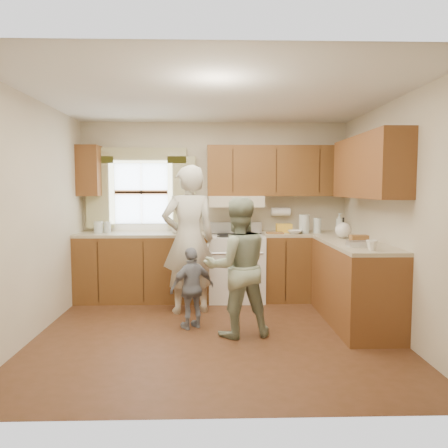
{
  "coord_description": "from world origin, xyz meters",
  "views": [
    {
      "loc": [
        -0.04,
        -4.59,
        1.57
      ],
      "look_at": [
        0.1,
        0.4,
        1.15
      ],
      "focal_mm": 35.0,
      "sensor_mm": 36.0,
      "label": 1
    }
  ],
  "objects_px": {
    "stove": "(236,266)",
    "child": "(192,288)",
    "woman_left": "(189,239)",
    "woman_right": "(237,267)"
  },
  "relations": [
    {
      "from": "stove",
      "to": "child",
      "type": "height_order",
      "value": "stove"
    },
    {
      "from": "stove",
      "to": "woman_left",
      "type": "height_order",
      "value": "woman_left"
    },
    {
      "from": "woman_left",
      "to": "child",
      "type": "height_order",
      "value": "woman_left"
    },
    {
      "from": "stove",
      "to": "child",
      "type": "distance_m",
      "value": 1.37
    },
    {
      "from": "stove",
      "to": "woman_left",
      "type": "xyz_separation_m",
      "value": [
        -0.63,
        -0.61,
        0.46
      ]
    },
    {
      "from": "stove",
      "to": "woman_right",
      "type": "distance_m",
      "value": 1.52
    },
    {
      "from": "woman_right",
      "to": "child",
      "type": "relative_size",
      "value": 1.62
    },
    {
      "from": "woman_left",
      "to": "child",
      "type": "distance_m",
      "value": 0.79
    },
    {
      "from": "woman_right",
      "to": "child",
      "type": "distance_m",
      "value": 0.61
    },
    {
      "from": "stove",
      "to": "woman_right",
      "type": "xyz_separation_m",
      "value": [
        -0.07,
        -1.49,
        0.27
      ]
    }
  ]
}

